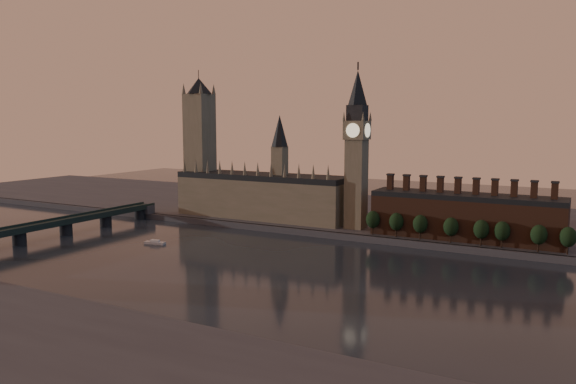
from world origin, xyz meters
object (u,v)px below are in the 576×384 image
at_px(westminster_bridge, 40,229).
at_px(river_boat, 155,242).
at_px(victoria_tower, 200,140).
at_px(big_ben, 357,148).

height_order(westminster_bridge, river_boat, westminster_bridge).
xyz_separation_m(victoria_tower, westminster_bridge, (-35.00, -117.70, -51.65)).
xyz_separation_m(victoria_tower, big_ben, (130.00, -5.00, -2.26)).
xyz_separation_m(westminster_bridge, river_boat, (69.86, 26.31, -6.45)).
relative_size(westminster_bridge, river_boat, 14.94).
height_order(victoria_tower, river_boat, victoria_tower).
bearing_deg(river_boat, westminster_bridge, -171.43).
bearing_deg(victoria_tower, westminster_bridge, -106.56).
bearing_deg(big_ben, westminster_bridge, -145.67).
distance_m(victoria_tower, big_ben, 130.12).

